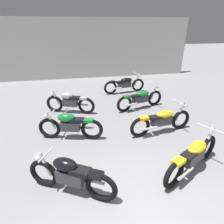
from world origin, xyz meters
The scene contains 9 objects.
ground_plane centered at (0.00, 0.00, 0.00)m, with size 60.00×60.00×0.00m, color gray.
back_wall centered at (0.00, 10.45, 1.80)m, with size 12.79×0.24×3.60m, color #B2B2AD.
motorcycle_left_row_0 centered at (-1.38, 0.99, 0.46)m, with size 1.78×1.05×0.88m.
motorcycle_left_row_1 centered at (-1.39, 3.12, 0.46)m, with size 1.93×0.67×0.88m.
motorcycle_left_row_2 centered at (-1.39, 5.05, 0.46)m, with size 1.88×0.81×0.88m.
motorcycle_right_row_0 centered at (1.42, 1.08, 0.45)m, with size 1.96×1.16×0.97m.
motorcycle_right_row_1 centered at (1.47, 2.90, 0.45)m, with size 2.16×0.71×0.97m.
motorcycle_right_row_2 centered at (1.45, 4.89, 0.45)m, with size 2.12×0.86×0.97m.
motorcycle_right_row_3 centered at (1.34, 6.97, 0.45)m, with size 2.17×0.68×0.97m.
Camera 1 is at (-1.14, -2.07, 3.22)m, focal length 30.65 mm.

